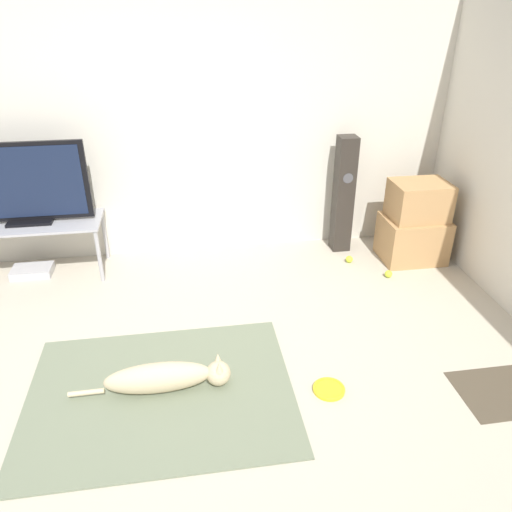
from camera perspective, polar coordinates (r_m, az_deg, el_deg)
The scene contains 14 objects.
ground_plane at distance 3.27m, azimuth -8.28°, elevation -15.89°, with size 12.00×12.00×0.00m, color #BCB29E.
wall_back at distance 4.58m, azimuth -10.12°, elevation 15.21°, with size 8.00×0.06×2.55m.
area_rug at distance 3.33m, azimuth -10.81°, elevation -15.12°, with size 1.67×1.29×0.01m.
dog at distance 3.27m, azimuth -10.12°, elevation -13.45°, with size 1.01×0.18×0.21m.
frisbee at distance 3.32m, azimuth 8.33°, elevation -14.81°, with size 0.21×0.21×0.03m.
cardboard_box_lower at distance 4.90m, azimuth 17.44°, elevation 1.92°, with size 0.57×0.44×0.41m.
cardboard_box_upper at distance 4.77m, azimuth 18.13°, elevation 6.04°, with size 0.50×0.39×0.34m.
floor_speaker at distance 4.81m, azimuth 9.96°, elevation 6.88°, with size 0.17×0.17×1.12m.
tv_stand at distance 4.72m, azimuth -24.16°, elevation 2.93°, with size 1.16×0.49×0.50m.
tv at distance 4.59m, azimuth -25.10°, elevation 7.42°, with size 1.06×0.20×0.69m.
tennis_ball_by_boxes at distance 4.59m, azimuth 14.90°, elevation -2.00°, with size 0.07×0.07×0.07m.
tennis_ball_near_speaker at distance 4.76m, azimuth 10.61°, elevation -0.37°, with size 0.07×0.07×0.07m.
game_console at distance 4.90m, azimuth -24.19°, elevation -1.58°, with size 0.35×0.23×0.07m.
door_mat at distance 3.67m, azimuth 27.16°, elevation -13.55°, with size 0.69×0.46×0.01m.
Camera 1 is at (0.09, -2.37, 2.25)m, focal length 35.00 mm.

